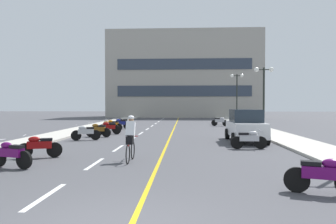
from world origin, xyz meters
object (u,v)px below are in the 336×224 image
at_px(motorcycle_1, 11,154).
at_px(motorcycle_5, 98,130).
at_px(motorcycle_0, 323,174).
at_px(cyclist_rider, 130,137).
at_px(motorcycle_7, 109,126).
at_px(motorcycle_9, 120,123).
at_px(motorcycle_11, 220,121).
at_px(parked_car_near, 246,126).
at_px(street_lamp_far, 237,87).
at_px(motorcycle_10, 122,122).
at_px(motorcycle_3, 249,139).
at_px(motorcycle_6, 109,128).
at_px(motorcycle_8, 113,125).
at_px(motorcycle_2, 39,146).
at_px(motorcycle_4, 86,132).
at_px(street_lamp_mid, 264,84).

height_order(motorcycle_1, motorcycle_5, same).
xyz_separation_m(motorcycle_0, cyclist_rider, (-5.20, 4.11, 0.41)).
distance_m(motorcycle_5, motorcycle_7, 3.35).
relative_size(motorcycle_9, motorcycle_11, 1.04).
height_order(parked_car_near, cyclist_rider, parked_car_near).
bearing_deg(motorcycle_5, motorcycle_0, -55.44).
distance_m(street_lamp_far, motorcycle_10, 14.44).
xyz_separation_m(street_lamp_far, motorcycle_7, (-11.61, -12.84, -3.58)).
bearing_deg(street_lamp_far, motorcycle_3, -97.70).
relative_size(motorcycle_5, motorcycle_6, 1.00).
relative_size(motorcycle_6, motorcycle_9, 1.00).
distance_m(motorcycle_8, cyclist_rider, 14.06).
bearing_deg(motorcycle_2, motorcycle_0, -27.56).
xyz_separation_m(street_lamp_far, motorcycle_10, (-11.56, -7.87, -3.58)).
bearing_deg(motorcycle_0, parked_car_near, 88.79).
relative_size(street_lamp_far, motorcycle_4, 3.25).
height_order(motorcycle_2, motorcycle_11, same).
relative_size(motorcycle_1, cyclist_rider, 0.93).
bearing_deg(motorcycle_9, motorcycle_8, -98.36).
relative_size(parked_car_near, motorcycle_11, 2.58).
relative_size(motorcycle_0, motorcycle_1, 1.00).
bearing_deg(motorcycle_9, motorcycle_6, -88.15).
relative_size(street_lamp_far, motorcycle_2, 3.27).
bearing_deg(parked_car_near, street_lamp_far, 82.29).
xyz_separation_m(street_lamp_mid, motorcycle_1, (-11.75, -14.44, -3.20)).
relative_size(street_lamp_mid, motorcycle_0, 2.93).
bearing_deg(motorcycle_11, street_lamp_mid, -68.79).
bearing_deg(motorcycle_9, cyclist_rider, -77.22).
distance_m(motorcycle_0, motorcycle_2, 10.03).
distance_m(motorcycle_11, cyclist_rider, 20.34).
xyz_separation_m(motorcycle_4, motorcycle_7, (0.09, 5.26, 0.00)).
relative_size(motorcycle_8, motorcycle_10, 0.99).
xyz_separation_m(motorcycle_4, motorcycle_8, (0.04, 6.84, 0.00)).
xyz_separation_m(motorcycle_6, motorcycle_10, (-0.32, 6.46, 0.00)).
xyz_separation_m(street_lamp_far, motorcycle_0, (-2.71, -28.92, -3.58)).
height_order(parked_car_near, motorcycle_10, parked_car_near).
xyz_separation_m(motorcycle_2, motorcycle_11, (9.14, 19.06, 0.00)).
height_order(motorcycle_8, motorcycle_10, same).
bearing_deg(motorcycle_7, motorcycle_3, -44.15).
height_order(motorcycle_1, motorcycle_4, same).
height_order(motorcycle_7, motorcycle_10, same).
xyz_separation_m(motorcycle_4, motorcycle_5, (0.22, 1.92, 0.00)).
relative_size(street_lamp_far, motorcycle_0, 3.29).
xyz_separation_m(motorcycle_3, cyclist_rider, (-5.03, -3.50, 0.41)).
xyz_separation_m(street_lamp_mid, motorcycle_11, (-2.56, 6.60, -3.20)).
xyz_separation_m(motorcycle_5, motorcycle_9, (0.09, 6.73, 0.00)).
distance_m(motorcycle_5, motorcycle_8, 4.92).
height_order(motorcycle_1, motorcycle_2, same).
height_order(motorcycle_2, motorcycle_3, same).
distance_m(parked_car_near, motorcycle_7, 10.67).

